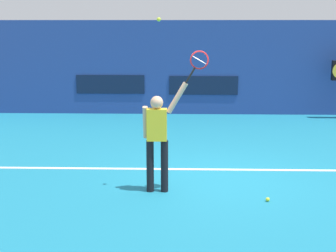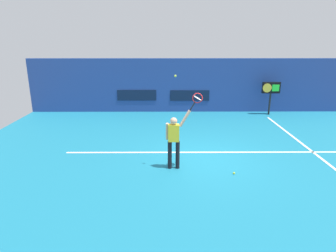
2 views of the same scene
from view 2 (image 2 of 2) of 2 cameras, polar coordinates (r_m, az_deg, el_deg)
The scene contains 11 objects.
ground_plane at distance 10.32m, azimuth 7.12°, elevation -6.28°, with size 18.00×18.00×0.00m, color teal.
back_wall at distance 16.61m, azimuth 4.29°, elevation 7.92°, with size 18.00×0.20×2.99m, color navy.
sponsor_banner_center at distance 16.58m, azimuth 4.28°, elevation 5.96°, with size 2.20×0.03×0.60m, color #0C1933.
sponsor_banner_portside at distance 16.61m, azimuth -6.14°, elevation 6.01°, with size 2.20×0.03×0.60m, color #0C1933.
court_baseline at distance 10.82m, azimuth 6.76°, elevation -5.14°, with size 10.00×0.10×0.01m, color white.
court_sideline at distance 13.25m, azimuth 23.76°, elevation -2.36°, with size 0.10×7.00×0.01m, color white.
tennis_player at distance 9.14m, azimuth 1.17°, elevation -2.46°, with size 0.77×0.31×1.93m.
tennis_racket at distance 8.85m, azimuth 5.69°, elevation 5.28°, with size 0.45×0.27×0.61m.
tennis_ball at distance 8.70m, azimuth 1.45°, elevation 9.77°, with size 0.07×0.07×0.07m, color #CCE033.
scoreboard_clock at distance 16.79m, azimuth 19.50°, elevation 6.80°, with size 0.96×0.20×1.79m.
spare_ball at distance 9.32m, azimuth 12.80°, elevation -8.98°, with size 0.07×0.07×0.07m, color #CCE033.
Camera 2 is at (-1.33, -9.43, 3.99)m, focal length 31.14 mm.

